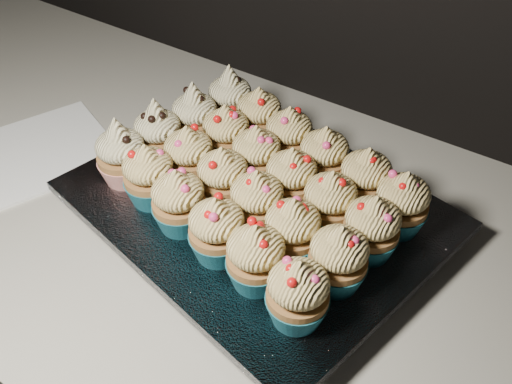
# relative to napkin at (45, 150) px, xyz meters

# --- Properties ---
(worktop) EXTENTS (2.44, 0.64, 0.04)m
(worktop) POSITION_rel_napkin_xyz_m (0.55, 0.05, -0.02)
(worktop) COLOR beige
(worktop) RESTS_ON cabinet
(napkin) EXTENTS (0.24, 0.24, 0.00)m
(napkin) POSITION_rel_napkin_xyz_m (0.00, 0.00, 0.00)
(napkin) COLOR white
(napkin) RESTS_ON worktop
(baking_tray) EXTENTS (0.44, 0.37, 0.02)m
(baking_tray) POSITION_rel_napkin_xyz_m (0.34, 0.05, 0.01)
(baking_tray) COLOR black
(baking_tray) RESTS_ON worktop
(foil_lining) EXTENTS (0.48, 0.41, 0.01)m
(foil_lining) POSITION_rel_napkin_xyz_m (0.34, 0.05, 0.03)
(foil_lining) COLOR silver
(foil_lining) RESTS_ON baking_tray
(cupcake_0) EXTENTS (0.06, 0.06, 0.10)m
(cupcake_0) POSITION_rel_napkin_xyz_m (0.17, -0.00, 0.07)
(cupcake_0) COLOR red
(cupcake_0) RESTS_ON foil_lining
(cupcake_1) EXTENTS (0.06, 0.06, 0.08)m
(cupcake_1) POSITION_rel_napkin_xyz_m (0.23, -0.01, 0.07)
(cupcake_1) COLOR #1C7184
(cupcake_1) RESTS_ON foil_lining
(cupcake_2) EXTENTS (0.06, 0.06, 0.08)m
(cupcake_2) POSITION_rel_napkin_xyz_m (0.29, -0.03, 0.07)
(cupcake_2) COLOR #1C7184
(cupcake_2) RESTS_ON foil_lining
(cupcake_3) EXTENTS (0.06, 0.06, 0.08)m
(cupcake_3) POSITION_rel_napkin_xyz_m (0.35, -0.04, 0.07)
(cupcake_3) COLOR #1C7184
(cupcake_3) RESTS_ON foil_lining
(cupcake_4) EXTENTS (0.06, 0.06, 0.08)m
(cupcake_4) POSITION_rel_napkin_xyz_m (0.41, -0.05, 0.07)
(cupcake_4) COLOR #1C7184
(cupcake_4) RESTS_ON foil_lining
(cupcake_5) EXTENTS (0.06, 0.06, 0.08)m
(cupcake_5) POSITION_rel_napkin_xyz_m (0.47, -0.07, 0.07)
(cupcake_5) COLOR #1C7184
(cupcake_5) RESTS_ON foil_lining
(cupcake_6) EXTENTS (0.06, 0.06, 0.10)m
(cupcake_6) POSITION_rel_napkin_xyz_m (0.18, 0.05, 0.07)
(cupcake_6) COLOR red
(cupcake_6) RESTS_ON foil_lining
(cupcake_7) EXTENTS (0.06, 0.06, 0.08)m
(cupcake_7) POSITION_rel_napkin_xyz_m (0.24, 0.04, 0.07)
(cupcake_7) COLOR #1C7184
(cupcake_7) RESTS_ON foil_lining
(cupcake_8) EXTENTS (0.06, 0.06, 0.08)m
(cupcake_8) POSITION_rel_napkin_xyz_m (0.30, 0.03, 0.07)
(cupcake_8) COLOR #1C7184
(cupcake_8) RESTS_ON foil_lining
(cupcake_9) EXTENTS (0.06, 0.06, 0.08)m
(cupcake_9) POSITION_rel_napkin_xyz_m (0.36, 0.02, 0.07)
(cupcake_9) COLOR #1C7184
(cupcake_9) RESTS_ON foil_lining
(cupcake_10) EXTENTS (0.06, 0.06, 0.08)m
(cupcake_10) POSITION_rel_napkin_xyz_m (0.42, 0.00, 0.07)
(cupcake_10) COLOR #1C7184
(cupcake_10) RESTS_ON foil_lining
(cupcake_11) EXTENTS (0.06, 0.06, 0.08)m
(cupcake_11) POSITION_rel_napkin_xyz_m (0.48, -0.00, 0.07)
(cupcake_11) COLOR #1C7184
(cupcake_11) RESTS_ON foil_lining
(cupcake_12) EXTENTS (0.06, 0.06, 0.10)m
(cupcake_12) POSITION_rel_napkin_xyz_m (0.20, 0.11, 0.07)
(cupcake_12) COLOR red
(cupcake_12) RESTS_ON foil_lining
(cupcake_13) EXTENTS (0.06, 0.06, 0.08)m
(cupcake_13) POSITION_rel_napkin_xyz_m (0.26, 0.10, 0.07)
(cupcake_13) COLOR #1C7184
(cupcake_13) RESTS_ON foil_lining
(cupcake_14) EXTENTS (0.06, 0.06, 0.08)m
(cupcake_14) POSITION_rel_napkin_xyz_m (0.31, 0.09, 0.07)
(cupcake_14) COLOR #1C7184
(cupcake_14) RESTS_ON foil_lining
(cupcake_15) EXTENTS (0.06, 0.06, 0.08)m
(cupcake_15) POSITION_rel_napkin_xyz_m (0.37, 0.08, 0.07)
(cupcake_15) COLOR #1C7184
(cupcake_15) RESTS_ON foil_lining
(cupcake_16) EXTENTS (0.06, 0.06, 0.08)m
(cupcake_16) POSITION_rel_napkin_xyz_m (0.43, 0.06, 0.07)
(cupcake_16) COLOR #1C7184
(cupcake_16) RESTS_ON foil_lining
(cupcake_17) EXTENTS (0.06, 0.06, 0.08)m
(cupcake_17) POSITION_rel_napkin_xyz_m (0.49, 0.05, 0.07)
(cupcake_17) COLOR #1C7184
(cupcake_17) RESTS_ON foil_lining
(cupcake_18) EXTENTS (0.06, 0.06, 0.10)m
(cupcake_18) POSITION_rel_napkin_xyz_m (0.21, 0.17, 0.07)
(cupcake_18) COLOR red
(cupcake_18) RESTS_ON foil_lining
(cupcake_19) EXTENTS (0.06, 0.06, 0.08)m
(cupcake_19) POSITION_rel_napkin_xyz_m (0.27, 0.16, 0.07)
(cupcake_19) COLOR #1C7184
(cupcake_19) RESTS_ON foil_lining
(cupcake_20) EXTENTS (0.06, 0.06, 0.08)m
(cupcake_20) POSITION_rel_napkin_xyz_m (0.32, 0.15, 0.07)
(cupcake_20) COLOR #1C7184
(cupcake_20) RESTS_ON foil_lining
(cupcake_21) EXTENTS (0.06, 0.06, 0.08)m
(cupcake_21) POSITION_rel_napkin_xyz_m (0.38, 0.13, 0.07)
(cupcake_21) COLOR #1C7184
(cupcake_21) RESTS_ON foil_lining
(cupcake_22) EXTENTS (0.06, 0.06, 0.08)m
(cupcake_22) POSITION_rel_napkin_xyz_m (0.44, 0.12, 0.07)
(cupcake_22) COLOR #1C7184
(cupcake_22) RESTS_ON foil_lining
(cupcake_23) EXTENTS (0.06, 0.06, 0.08)m
(cupcake_23) POSITION_rel_napkin_xyz_m (0.50, 0.11, 0.07)
(cupcake_23) COLOR #1C7184
(cupcake_23) RESTS_ON foil_lining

